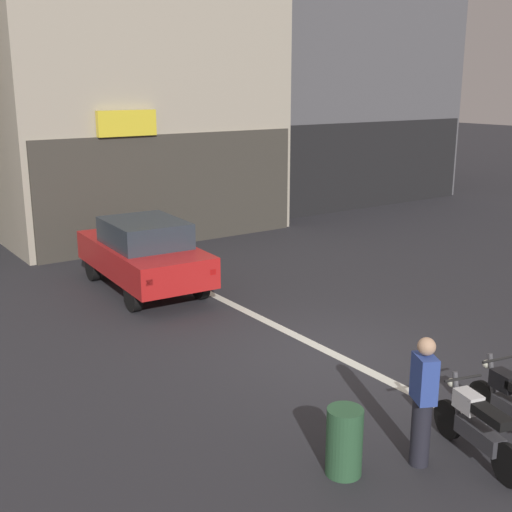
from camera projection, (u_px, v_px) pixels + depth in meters
name	position (u px, v px, depth m)	size (l,w,h in m)	color
ground_plane	(336.00, 355.00, 11.37)	(120.00, 120.00, 0.00)	#2B2B30
lane_centre_line	(173.00, 275.00, 16.13)	(0.20, 18.00, 0.01)	silver
building_far_right	(300.00, 21.00, 26.12)	(10.87, 7.73, 14.03)	#56565B
car_red_crossing_near	(144.00, 252.00, 14.80)	(1.98, 4.19, 1.64)	black
motorcycle_white_row_leftmost	(476.00, 426.00, 8.12)	(0.60, 1.63, 0.98)	black
person_by_motorcycles	(423.00, 401.00, 7.91)	(0.36, 0.42, 1.67)	#23232D
trash_bin	(344.00, 442.00, 7.83)	(0.44, 0.44, 0.85)	#2D5938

